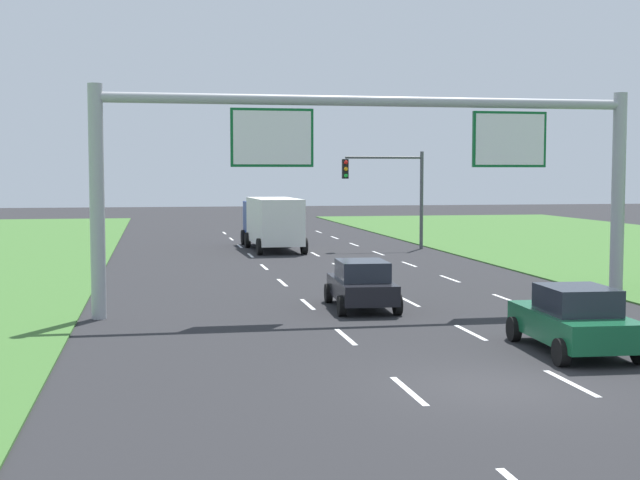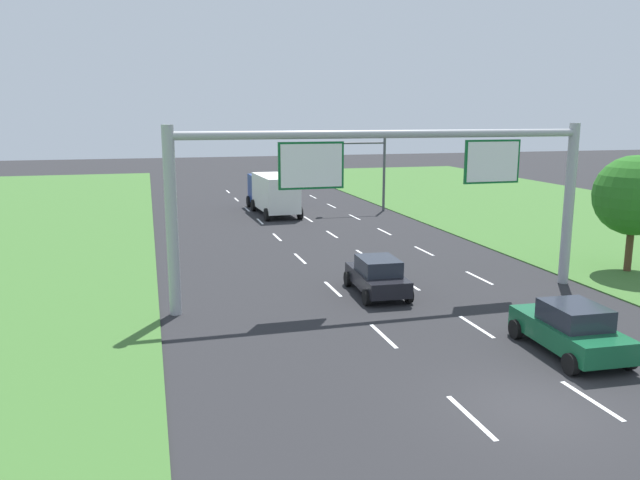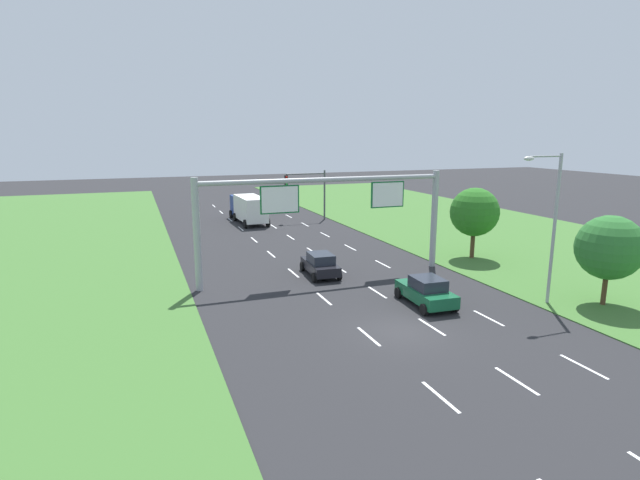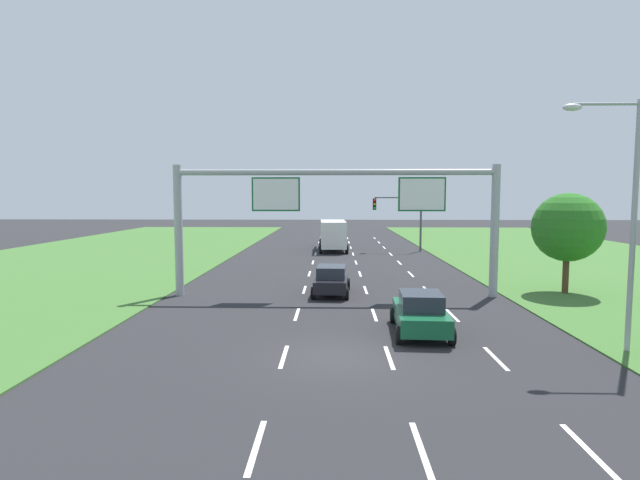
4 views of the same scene
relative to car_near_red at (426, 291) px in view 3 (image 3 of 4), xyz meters
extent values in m
plane|color=#262628|center=(-3.29, -2.98, -0.81)|extent=(200.00, 200.00, 0.00)
cube|color=#3D6B2D|center=(17.71, 7.02, -0.78)|extent=(24.00, 120.00, 0.06)
cube|color=white|center=(-5.04, -8.98, -0.80)|extent=(0.14, 2.40, 0.01)
cube|color=white|center=(-5.04, -2.98, -0.80)|extent=(0.14, 2.40, 0.01)
cube|color=white|center=(-5.04, 3.02, -0.80)|extent=(0.14, 2.40, 0.01)
cube|color=white|center=(-5.04, 9.02, -0.80)|extent=(0.14, 2.40, 0.01)
cube|color=white|center=(-5.04, 15.02, -0.80)|extent=(0.14, 2.40, 0.01)
cube|color=white|center=(-5.04, 21.02, -0.80)|extent=(0.14, 2.40, 0.01)
cube|color=white|center=(-5.04, 27.02, -0.80)|extent=(0.14, 2.40, 0.01)
cube|color=white|center=(-5.04, 33.02, -0.80)|extent=(0.14, 2.40, 0.01)
cube|color=white|center=(-5.04, 39.02, -0.80)|extent=(0.14, 2.40, 0.01)
cube|color=white|center=(-5.04, 45.02, -0.80)|extent=(0.14, 2.40, 0.01)
cube|color=white|center=(-1.54, -8.98, -0.80)|extent=(0.14, 2.40, 0.01)
cube|color=white|center=(-1.54, -2.98, -0.80)|extent=(0.14, 2.40, 0.01)
cube|color=white|center=(-1.54, 3.02, -0.80)|extent=(0.14, 2.40, 0.01)
cube|color=white|center=(-1.54, 9.02, -0.80)|extent=(0.14, 2.40, 0.01)
cube|color=white|center=(-1.54, 15.02, -0.80)|extent=(0.14, 2.40, 0.01)
cube|color=white|center=(-1.54, 21.02, -0.80)|extent=(0.14, 2.40, 0.01)
cube|color=white|center=(-1.54, 27.02, -0.80)|extent=(0.14, 2.40, 0.01)
cube|color=white|center=(-1.54, 33.02, -0.80)|extent=(0.14, 2.40, 0.01)
cube|color=white|center=(-1.54, 39.02, -0.80)|extent=(0.14, 2.40, 0.01)
cube|color=white|center=(-1.54, 45.02, -0.80)|extent=(0.14, 2.40, 0.01)
cube|color=white|center=(1.96, -8.98, -0.80)|extent=(0.14, 2.40, 0.01)
cube|color=white|center=(1.96, -2.98, -0.80)|extent=(0.14, 2.40, 0.01)
cube|color=white|center=(1.96, 3.02, -0.80)|extent=(0.14, 2.40, 0.01)
cube|color=white|center=(1.96, 9.02, -0.80)|extent=(0.14, 2.40, 0.01)
cube|color=white|center=(1.96, 15.02, -0.80)|extent=(0.14, 2.40, 0.01)
cube|color=white|center=(1.96, 21.02, -0.80)|extent=(0.14, 2.40, 0.01)
cube|color=white|center=(1.96, 27.02, -0.80)|extent=(0.14, 2.40, 0.01)
cube|color=white|center=(1.96, 33.02, -0.80)|extent=(0.14, 2.40, 0.01)
cube|color=white|center=(1.96, 39.02, -0.80)|extent=(0.14, 2.40, 0.01)
cube|color=white|center=(1.96, 45.02, -0.80)|extent=(0.14, 2.40, 0.01)
cube|color=#145633|center=(0.00, 0.05, -0.15)|extent=(2.05, 4.24, 0.67)
cube|color=#232833|center=(-0.01, -0.14, 0.51)|extent=(1.64, 1.97, 0.64)
cylinder|color=black|center=(-0.87, 1.62, -0.49)|extent=(0.25, 0.65, 0.64)
cylinder|color=black|center=(1.02, 1.52, -0.49)|extent=(0.25, 0.65, 0.64)
cylinder|color=black|center=(-1.02, -1.43, -0.49)|extent=(0.25, 0.65, 0.64)
cylinder|color=black|center=(0.87, -1.52, -0.49)|extent=(0.25, 0.65, 0.64)
cube|color=black|center=(-3.48, 7.81, -0.17)|extent=(1.91, 4.08, 0.63)
cube|color=#232833|center=(-3.49, 7.67, 0.45)|extent=(1.61, 2.09, 0.62)
cylinder|color=black|center=(-4.28, 9.30, -0.49)|extent=(0.25, 0.65, 0.64)
cylinder|color=black|center=(-2.54, 9.21, -0.49)|extent=(0.25, 0.65, 0.64)
cylinder|color=black|center=(-4.43, 6.41, -0.49)|extent=(0.25, 0.65, 0.64)
cylinder|color=black|center=(-2.69, 6.32, -0.49)|extent=(0.25, 0.65, 0.64)
cube|color=navy|center=(-3.53, 33.75, 0.74)|extent=(2.26, 2.17, 2.20)
cube|color=silver|center=(-3.40, 29.53, 0.90)|extent=(2.55, 6.11, 2.51)
cylinder|color=black|center=(-4.68, 34.22, -0.36)|extent=(0.31, 0.91, 0.90)
cylinder|color=black|center=(-2.42, 34.29, -0.36)|extent=(0.31, 0.91, 0.90)
cylinder|color=black|center=(-4.69, 31.91, -0.36)|extent=(0.31, 0.91, 0.90)
cylinder|color=black|center=(-2.27, 31.99, -0.36)|extent=(0.31, 0.91, 0.90)
cylinder|color=black|center=(-4.54, 27.07, -0.36)|extent=(0.31, 0.91, 0.90)
cylinder|color=black|center=(-2.12, 27.15, -0.36)|extent=(0.31, 0.91, 0.90)
cylinder|color=#9EA0A5|center=(-11.69, 7.26, 2.69)|extent=(0.44, 0.44, 7.00)
cylinder|color=#9EA0A5|center=(5.11, 7.26, 2.69)|extent=(0.44, 0.44, 7.00)
cylinder|color=#9EA0A5|center=(-3.29, 7.26, 5.79)|extent=(16.80, 0.32, 0.32)
cube|color=#0C5B28|center=(-6.44, 7.26, 4.64)|extent=(2.55, 0.12, 1.79)
cube|color=white|center=(-6.44, 7.20, 4.64)|extent=(2.39, 0.01, 1.63)
cube|color=#0C5B28|center=(1.26, 7.26, 4.64)|extent=(2.48, 0.12, 1.79)
cube|color=white|center=(1.26, 7.20, 4.64)|extent=(2.32, 0.01, 1.63)
cylinder|color=#47494F|center=(5.11, 29.37, 1.99)|extent=(0.20, 0.20, 5.60)
cylinder|color=#47494F|center=(2.86, 29.37, 4.44)|extent=(4.50, 0.14, 0.14)
cube|color=black|center=(0.61, 29.37, 3.79)|extent=(0.32, 0.36, 1.10)
sphere|color=red|center=(0.61, 29.16, 4.16)|extent=(0.22, 0.22, 0.22)
sphere|color=orange|center=(0.61, 29.16, 3.79)|extent=(0.22, 0.22, 0.22)
sphere|color=green|center=(0.61, 29.16, 3.42)|extent=(0.22, 0.22, 0.22)
cylinder|color=#9EA0A5|center=(6.67, -2.22, 3.44)|extent=(0.18, 0.18, 8.50)
cylinder|color=#9EA0A5|center=(5.57, -2.22, 7.54)|extent=(2.20, 0.10, 0.10)
ellipsoid|color=silver|center=(4.47, -2.22, 7.44)|extent=(0.64, 0.32, 0.24)
cylinder|color=#513823|center=(9.36, -3.58, 0.20)|extent=(0.27, 0.27, 2.01)
sphere|color=#2B6C2C|center=(9.36, -3.58, 2.55)|extent=(3.59, 3.59, 3.59)
cylinder|color=#513823|center=(9.32, 8.17, 0.33)|extent=(0.33, 0.33, 2.27)
sphere|color=#276B1F|center=(9.32, 8.17, 2.86)|extent=(3.73, 3.73, 3.73)
camera|label=1|loc=(-10.00, -19.95, 3.55)|focal=50.00mm
camera|label=2|loc=(-12.40, -15.71, 6.51)|focal=35.00mm
camera|label=3|loc=(-15.08, -23.15, 8.65)|focal=28.00mm
camera|label=4|loc=(-3.41, -19.15, 4.50)|focal=28.00mm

